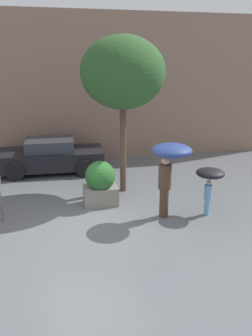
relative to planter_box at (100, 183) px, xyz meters
The scene contains 7 objects.
ground_plane 1.72m from the planter_box, 106.82° to the right, with size 40.00×40.00×0.00m, color slate.
building_facade 5.52m from the planter_box, 95.24° to the left, with size 18.00×0.30×6.00m.
planter_box is the anchor object (origin of this frame).
person_adult 2.29m from the planter_box, 37.11° to the right, with size 1.04×1.04×2.06m.
person_child 3.11m from the planter_box, 23.98° to the right, with size 0.77×0.77×1.31m.
parked_car_near 3.76m from the planter_box, 112.78° to the left, with size 4.00×2.04×1.28m.
street_tree 3.30m from the planter_box, 47.48° to the left, with size 2.54×2.54×4.82m.
Camera 1 is at (-0.63, -7.43, 4.02)m, focal length 35.00 mm.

